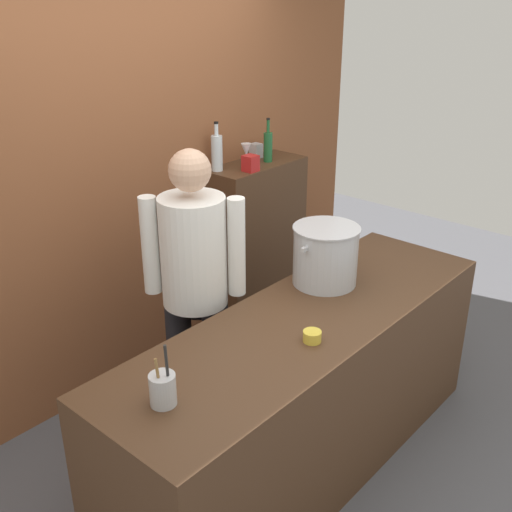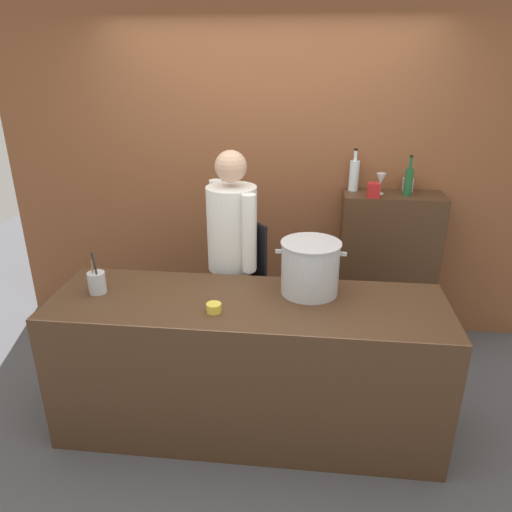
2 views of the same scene
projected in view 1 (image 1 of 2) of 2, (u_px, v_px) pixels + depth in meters
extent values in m
plane|color=#4C4C51|center=(302.00, 461.00, 3.33)|extent=(8.00, 8.00, 0.00)
cube|color=brown|center=(119.00, 148.00, 3.57)|extent=(4.40, 0.10, 3.00)
cube|color=#472D1C|center=(305.00, 393.00, 3.15)|extent=(2.32, 0.70, 0.90)
cube|color=#472D1C|center=(256.00, 246.00, 4.47)|extent=(0.76, 0.32, 1.25)
cylinder|color=black|center=(217.00, 369.00, 3.39)|extent=(0.14, 0.14, 0.84)
cylinder|color=black|center=(181.00, 368.00, 3.40)|extent=(0.14, 0.14, 0.84)
cylinder|color=white|center=(193.00, 251.00, 3.11)|extent=(0.34, 0.34, 0.58)
cube|color=black|center=(200.00, 278.00, 3.37)|extent=(0.20, 0.25, 0.52)
cylinder|color=white|center=(236.00, 247.00, 3.09)|extent=(0.09, 0.09, 0.52)
cylinder|color=white|center=(150.00, 245.00, 3.11)|extent=(0.09, 0.09, 0.52)
sphere|color=tan|center=(190.00, 170.00, 2.94)|extent=(0.21, 0.21, 0.21)
cylinder|color=#B7BABF|center=(325.00, 256.00, 3.24)|extent=(0.34, 0.34, 0.31)
cylinder|color=#B7BABF|center=(327.00, 228.00, 3.18)|extent=(0.36, 0.36, 0.01)
cube|color=#B7BABF|center=(304.00, 249.00, 3.07)|extent=(0.04, 0.02, 0.02)
cube|color=#B7BABF|center=(346.00, 229.00, 3.33)|extent=(0.04, 0.02, 0.02)
cylinder|color=#B7BABF|center=(163.00, 390.00, 2.32)|extent=(0.10, 0.10, 0.13)
cylinder|color=#262626|center=(167.00, 372.00, 2.29)|extent=(0.03, 0.03, 0.25)
cylinder|color=olive|center=(159.00, 381.00, 2.29)|extent=(0.01, 0.03, 0.19)
cylinder|color=yellow|center=(312.00, 336.00, 2.75)|extent=(0.08, 0.08, 0.05)
cylinder|color=#1E592D|center=(268.00, 147.00, 4.21)|extent=(0.06, 0.06, 0.20)
cylinder|color=#1E592D|center=(268.00, 126.00, 4.15)|extent=(0.02, 0.02, 0.09)
cylinder|color=black|center=(268.00, 119.00, 4.13)|extent=(0.02, 0.02, 0.01)
cylinder|color=silver|center=(217.00, 153.00, 4.00)|extent=(0.07, 0.07, 0.23)
cylinder|color=silver|center=(216.00, 130.00, 3.94)|extent=(0.03, 0.03, 0.08)
cylinder|color=black|center=(216.00, 123.00, 3.92)|extent=(0.03, 0.03, 0.01)
cylinder|color=silver|center=(246.00, 166.00, 4.13)|extent=(0.06, 0.06, 0.01)
cylinder|color=silver|center=(246.00, 161.00, 4.11)|extent=(0.01, 0.01, 0.07)
cone|color=silver|center=(246.00, 150.00, 4.08)|extent=(0.07, 0.07, 0.09)
cube|color=#B2B2B7|center=(256.00, 151.00, 4.33)|extent=(0.07, 0.07, 0.10)
cube|color=red|center=(251.00, 163.00, 4.01)|extent=(0.09, 0.09, 0.11)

